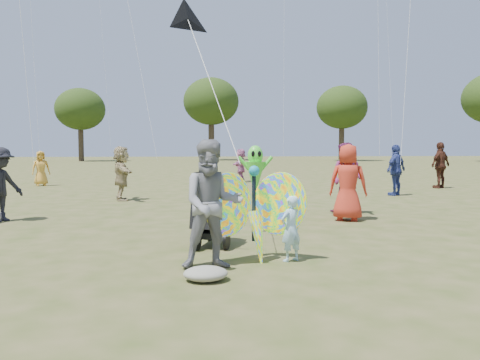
# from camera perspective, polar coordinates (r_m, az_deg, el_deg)

# --- Properties ---
(ground) EXTENTS (160.00, 160.00, 0.00)m
(ground) POSITION_cam_1_polar(r_m,az_deg,el_deg) (7.05, 3.02, -9.80)
(ground) COLOR #51592B
(ground) RESTS_ON ground
(child_girl) EXTENTS (0.42, 0.37, 0.97)m
(child_girl) POSITION_cam_1_polar(r_m,az_deg,el_deg) (6.96, 6.22, -5.90)
(child_girl) COLOR #A6D4EC
(child_girl) RESTS_ON ground
(adult_man) EXTENTS (0.91, 0.73, 1.79)m
(adult_man) POSITION_cam_1_polar(r_m,az_deg,el_deg) (6.49, -3.39, -2.96)
(adult_man) COLOR gray
(adult_man) RESTS_ON ground
(grey_bag) EXTENTS (0.57, 0.46, 0.18)m
(grey_bag) POSITION_cam_1_polar(r_m,az_deg,el_deg) (6.03, -4.21, -11.31)
(grey_bag) COLOR gray
(grey_bag) RESTS_ON ground
(crowd_a) EXTENTS (1.01, 0.85, 1.76)m
(crowd_a) POSITION_cam_1_polar(r_m,az_deg,el_deg) (10.97, 13.03, -0.29)
(crowd_a) COLOR red
(crowd_a) RESTS_ON ground
(crowd_b) EXTENTS (1.11, 1.26, 1.69)m
(crowd_b) POSITION_cam_1_polar(r_m,az_deg,el_deg) (11.87, -27.21, -0.48)
(crowd_b) COLOR black
(crowd_b) RESTS_ON ground
(crowd_c) EXTENTS (1.10, 0.95, 1.78)m
(crowd_c) POSITION_cam_1_polar(r_m,az_deg,el_deg) (17.17, 18.48, 1.16)
(crowd_c) COLOR navy
(crowd_c) RESTS_ON ground
(crowd_d) EXTENTS (0.85, 1.67, 1.72)m
(crowd_d) POSITION_cam_1_polar(r_m,az_deg,el_deg) (15.25, -14.25, 0.80)
(crowd_d) COLOR tan
(crowd_d) RESTS_ON ground
(crowd_e) EXTENTS (1.09, 1.11, 1.80)m
(crowd_e) POSITION_cam_1_polar(r_m,az_deg,el_deg) (11.99, 12.87, 0.17)
(crowd_e) COLOR #732655
(crowd_e) RESTS_ON ground
(crowd_g) EXTENTS (0.88, 0.74, 1.53)m
(crowd_g) POSITION_cam_1_polar(r_m,az_deg,el_deg) (22.22, -23.11, 1.31)
(crowd_g) COLOR gold
(crowd_g) RESTS_ON ground
(crowd_h) EXTENTS (1.20, 0.92, 1.90)m
(crowd_h) POSITION_cam_1_polar(r_m,az_deg,el_deg) (20.92, 23.23, 1.68)
(crowd_h) COLOR #442116
(crowd_h) RESTS_ON ground
(crowd_j) EXTENTS (0.95, 1.58, 1.62)m
(crowd_j) POSITION_cam_1_polar(r_m,az_deg,el_deg) (22.69, 0.09, 1.80)
(crowd_j) COLOR #BC6B9D
(crowd_j) RESTS_ON ground
(jogging_stroller) EXTENTS (0.74, 1.14, 1.09)m
(jogging_stroller) POSITION_cam_1_polar(r_m,az_deg,el_deg) (8.03, -3.60, -3.64)
(jogging_stroller) COLOR black
(jogging_stroller) RESTS_ON ground
(butterfly_kite) EXTENTS (1.74, 0.75, 1.62)m
(butterfly_kite) POSITION_cam_1_polar(r_m,az_deg,el_deg) (6.93, 1.90, -4.25)
(butterfly_kite) COLOR red
(butterfly_kite) RESTS_ON ground
(delta_kite_rig) EXTENTS (1.17, 2.21, 2.90)m
(delta_kite_rig) POSITION_cam_1_polar(r_m,az_deg,el_deg) (8.69, -6.36, 18.82)
(delta_kite_rig) COLOR black
(delta_kite_rig) RESTS_ON ground
(alien_kite) EXTENTS (1.12, 0.69, 1.74)m
(alien_kite) POSITION_cam_1_polar(r_m,az_deg,el_deg) (13.29, 1.87, 0.93)
(alien_kite) COLOR #4CE937
(alien_kite) RESTS_ON ground
(tree_line) EXTENTS (91.78, 33.60, 10.79)m
(tree_line) POSITION_cam_1_polar(r_m,az_deg,el_deg) (52.22, -1.12, 9.69)
(tree_line) COLOR #3A2D21
(tree_line) RESTS_ON ground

